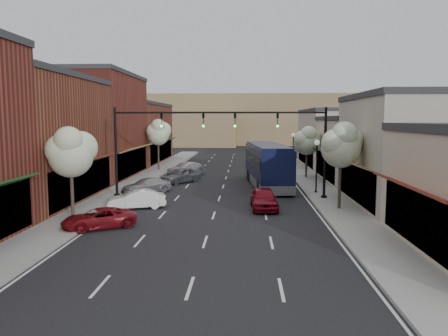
# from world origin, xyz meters

# --- Properties ---
(ground) EXTENTS (160.00, 160.00, 0.00)m
(ground) POSITION_xyz_m (0.00, 0.00, 0.00)
(ground) COLOR black
(ground) RESTS_ON ground
(sidewalk_left) EXTENTS (2.80, 73.00, 0.15)m
(sidewalk_left) POSITION_xyz_m (-8.40, 18.50, 0.07)
(sidewalk_left) COLOR gray
(sidewalk_left) RESTS_ON ground
(sidewalk_right) EXTENTS (2.80, 73.00, 0.15)m
(sidewalk_right) POSITION_xyz_m (8.40, 18.50, 0.07)
(sidewalk_right) COLOR gray
(sidewalk_right) RESTS_ON ground
(curb_left) EXTENTS (0.25, 73.00, 0.17)m
(curb_left) POSITION_xyz_m (-7.00, 18.50, 0.07)
(curb_left) COLOR gray
(curb_left) RESTS_ON ground
(curb_right) EXTENTS (0.25, 73.00, 0.17)m
(curb_right) POSITION_xyz_m (7.00, 18.50, 0.07)
(curb_right) COLOR gray
(curb_right) RESTS_ON ground
(bldg_left_midnear) EXTENTS (10.14, 14.10, 9.40)m
(bldg_left_midnear) POSITION_xyz_m (-14.23, 6.00, 4.66)
(bldg_left_midnear) COLOR brown
(bldg_left_midnear) RESTS_ON ground
(bldg_left_midfar) EXTENTS (10.14, 14.10, 10.90)m
(bldg_left_midfar) POSITION_xyz_m (-14.24, 20.00, 5.40)
(bldg_left_midfar) COLOR maroon
(bldg_left_midfar) RESTS_ON ground
(bldg_left_far) EXTENTS (10.14, 18.10, 8.40)m
(bldg_left_far) POSITION_xyz_m (-14.22, 36.00, 4.16)
(bldg_left_far) COLOR brown
(bldg_left_far) RESTS_ON ground
(bldg_right_midnear) EXTENTS (9.14, 12.10, 7.90)m
(bldg_right_midnear) POSITION_xyz_m (13.72, 6.00, 3.91)
(bldg_right_midnear) COLOR #A1998A
(bldg_right_midnear) RESTS_ON ground
(bldg_right_midfar) EXTENTS (9.14, 12.10, 6.40)m
(bldg_right_midfar) POSITION_xyz_m (13.70, 18.00, 3.17)
(bldg_right_midfar) COLOR #BBAF94
(bldg_right_midfar) RESTS_ON ground
(bldg_right_far) EXTENTS (9.14, 16.10, 7.40)m
(bldg_right_far) POSITION_xyz_m (13.71, 32.00, 3.66)
(bldg_right_far) COLOR #A1998A
(bldg_right_far) RESTS_ON ground
(hill_far) EXTENTS (120.00, 30.00, 12.00)m
(hill_far) POSITION_xyz_m (0.00, 90.00, 6.00)
(hill_far) COLOR #7A6647
(hill_far) RESTS_ON ground
(hill_near) EXTENTS (50.00, 20.00, 8.00)m
(hill_near) POSITION_xyz_m (-25.00, 78.00, 4.00)
(hill_near) COLOR #7A6647
(hill_near) RESTS_ON ground
(signal_mast_right) EXTENTS (8.22, 0.46, 7.00)m
(signal_mast_right) POSITION_xyz_m (5.62, 8.00, 4.62)
(signal_mast_right) COLOR black
(signal_mast_right) RESTS_ON ground
(signal_mast_left) EXTENTS (8.22, 0.46, 7.00)m
(signal_mast_left) POSITION_xyz_m (-5.62, 8.00, 4.62)
(signal_mast_left) COLOR black
(signal_mast_left) RESTS_ON ground
(tree_right_near) EXTENTS (2.85, 2.65, 5.95)m
(tree_right_near) POSITION_xyz_m (8.35, 3.94, 4.45)
(tree_right_near) COLOR #47382B
(tree_right_near) RESTS_ON ground
(tree_right_far) EXTENTS (2.85, 2.65, 5.43)m
(tree_right_far) POSITION_xyz_m (8.35, 19.94, 3.99)
(tree_right_far) COLOR #47382B
(tree_right_far) RESTS_ON ground
(tree_left_near) EXTENTS (2.85, 2.65, 5.69)m
(tree_left_near) POSITION_xyz_m (-8.25, -0.06, 4.22)
(tree_left_near) COLOR #47382B
(tree_left_near) RESTS_ON ground
(tree_left_far) EXTENTS (2.85, 2.65, 6.13)m
(tree_left_far) POSITION_xyz_m (-8.25, 25.94, 4.60)
(tree_left_far) COLOR #47382B
(tree_left_far) RESTS_ON ground
(lamp_post_near) EXTENTS (0.44, 0.44, 4.44)m
(lamp_post_near) POSITION_xyz_m (7.80, 10.50, 3.01)
(lamp_post_near) COLOR black
(lamp_post_near) RESTS_ON ground
(lamp_post_far) EXTENTS (0.44, 0.44, 4.44)m
(lamp_post_far) POSITION_xyz_m (7.80, 28.00, 3.01)
(lamp_post_far) COLOR black
(lamp_post_far) RESTS_ON ground
(coach_bus) EXTENTS (3.91, 12.77, 3.84)m
(coach_bus) POSITION_xyz_m (3.97, 14.55, 2.00)
(coach_bus) COLOR #0D1134
(coach_bus) RESTS_ON ground
(red_hatchback) EXTENTS (1.90, 4.36, 1.46)m
(red_hatchback) POSITION_xyz_m (3.27, 4.17, 0.73)
(red_hatchback) COLOR maroon
(red_hatchback) RESTS_ON ground
(parked_car_a) EXTENTS (4.43, 3.70, 1.12)m
(parked_car_a) POSITION_xyz_m (-6.20, -1.57, 0.56)
(parked_car_a) COLOR maroon
(parked_car_a) RESTS_ON ground
(parked_car_b) EXTENTS (4.16, 2.58, 1.29)m
(parked_car_b) POSITION_xyz_m (-5.45, 3.91, 0.65)
(parked_car_b) COLOR white
(parked_car_b) RESTS_ON ground
(parked_car_c) EXTENTS (4.38, 3.99, 1.23)m
(parked_car_c) POSITION_xyz_m (-6.20, 10.24, 0.61)
(parked_car_c) COLOR #A1A0A6
(parked_car_c) RESTS_ON ground
(parked_car_d) EXTENTS (3.98, 4.58, 1.49)m
(parked_car_d) POSITION_xyz_m (-4.20, 16.18, 0.74)
(parked_car_d) COLOR #4F5056
(parked_car_d) RESTS_ON ground
(parked_car_e) EXTENTS (3.99, 4.24, 1.42)m
(parked_car_e) POSITION_xyz_m (-4.39, 21.69, 0.71)
(parked_car_e) COLOR #9D9DA2
(parked_car_e) RESTS_ON ground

